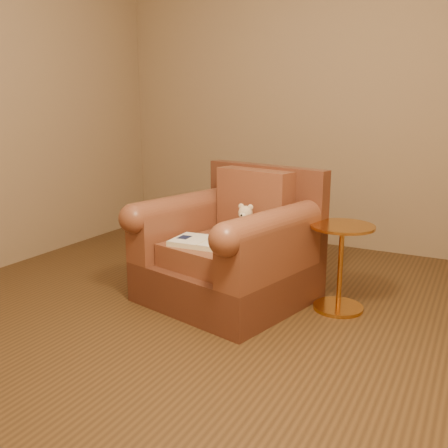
% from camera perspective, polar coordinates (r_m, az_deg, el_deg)
% --- Properties ---
extents(floor, '(4.00, 4.00, 0.00)m').
position_cam_1_polar(floor, '(3.10, -1.36, -10.92)').
color(floor, '#4D331A').
rests_on(floor, ground).
extents(room, '(4.02, 4.02, 2.71)m').
position_cam_1_polar(room, '(2.86, -1.57, 22.19)').
color(room, '#94795B').
rests_on(room, ground).
extents(armchair, '(1.16, 1.12, 0.87)m').
position_cam_1_polar(armchair, '(3.34, 0.87, -2.97)').
color(armchair, '#572C1D').
rests_on(armchair, floor).
extents(teddy_bear, '(0.17, 0.18, 0.23)m').
position_cam_1_polar(teddy_bear, '(3.33, 2.31, -0.07)').
color(teddy_bear, beige).
rests_on(teddy_bear, armchair).
extents(guidebook, '(0.44, 0.28, 0.04)m').
position_cam_1_polar(guidebook, '(3.16, -2.06, -2.12)').
color(guidebook, beige).
rests_on(guidebook, armchair).
extents(side_table, '(0.40, 0.40, 0.56)m').
position_cam_1_polar(side_table, '(3.24, 13.16, -4.54)').
color(side_table, '#CA8837').
rests_on(side_table, floor).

